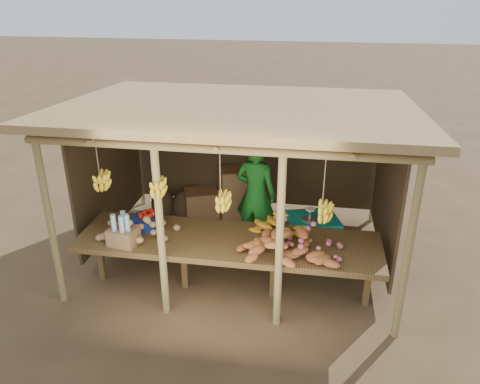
# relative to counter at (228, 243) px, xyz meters

# --- Properties ---
(ground) EXTENTS (60.00, 60.00, 0.00)m
(ground) POSITION_rel_counter_xyz_m (-0.00, 0.95, -0.74)
(ground) COLOR brown
(ground) RESTS_ON ground
(stall_structure) EXTENTS (4.70, 3.50, 2.43)m
(stall_structure) POSITION_rel_counter_xyz_m (-0.02, 0.88, 1.17)
(stall_structure) COLOR #95804D
(stall_structure) RESTS_ON ground
(counter) EXTENTS (3.90, 1.05, 0.80)m
(counter) POSITION_rel_counter_xyz_m (0.00, 0.00, 0.00)
(counter) COLOR brown
(counter) RESTS_ON ground
(potato_heap) EXTENTS (1.03, 0.74, 0.36)m
(potato_heap) POSITION_rel_counter_xyz_m (-1.18, -0.08, 0.24)
(potato_heap) COLOR #9E7E51
(potato_heap) RESTS_ON counter
(sweet_potato_heap) EXTENTS (1.30, 1.07, 0.36)m
(sweet_potato_heap) POSITION_rel_counter_xyz_m (0.73, -0.30, 0.24)
(sweet_potato_heap) COLOR #A15529
(sweet_potato_heap) RESTS_ON counter
(onion_heap) EXTENTS (0.80, 0.62, 0.35)m
(onion_heap) POSITION_rel_counter_xyz_m (1.09, -0.14, 0.24)
(onion_heap) COLOR #C5606E
(onion_heap) RESTS_ON counter
(banana_pile) EXTENTS (0.64, 0.44, 0.35)m
(banana_pile) POSITION_rel_counter_xyz_m (0.61, 0.32, 0.24)
(banana_pile) COLOR gold
(banana_pile) RESTS_ON counter
(tomato_basin) EXTENTS (0.42, 0.42, 0.22)m
(tomato_basin) POSITION_rel_counter_xyz_m (-1.14, 0.18, 0.15)
(tomato_basin) COLOR navy
(tomato_basin) RESTS_ON counter
(bottle_box) EXTENTS (0.39, 0.33, 0.44)m
(bottle_box) POSITION_rel_counter_xyz_m (-1.27, -0.33, 0.23)
(bottle_box) COLOR olive
(bottle_box) RESTS_ON counter
(vendor) EXTENTS (0.71, 0.55, 1.75)m
(vendor) POSITION_rel_counter_xyz_m (0.19, 1.30, 0.13)
(vendor) COLOR #197020
(vendor) RESTS_ON ground
(tarp_crate) EXTENTS (0.87, 0.80, 0.86)m
(tarp_crate) POSITION_rel_counter_xyz_m (1.07, 1.08, -0.39)
(tarp_crate) COLOR brown
(tarp_crate) RESTS_ON ground
(carton_stack) EXTENTS (1.32, 0.61, 0.92)m
(carton_stack) POSITION_rel_counter_xyz_m (-0.47, 2.15, -0.33)
(carton_stack) COLOR olive
(carton_stack) RESTS_ON ground
(burlap_sacks) EXTENTS (0.81, 0.42, 0.57)m
(burlap_sacks) POSITION_rel_counter_xyz_m (-1.39, 2.08, -0.49)
(burlap_sacks) COLOR #463520
(burlap_sacks) RESTS_ON ground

